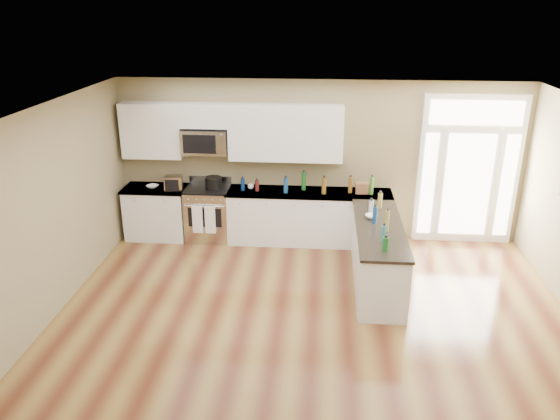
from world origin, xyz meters
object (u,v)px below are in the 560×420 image
(toaster_oven, at_px, (174,183))
(stockpot, at_px, (213,182))
(peninsula_cabinet, at_px, (377,257))
(kitchen_range, at_px, (209,213))

(toaster_oven, bearing_deg, stockpot, 1.88)
(stockpot, bearing_deg, peninsula_cabinet, -27.76)
(kitchen_range, relative_size, stockpot, 3.70)
(kitchen_range, bearing_deg, toaster_oven, -169.02)
(peninsula_cabinet, relative_size, toaster_oven, 7.72)
(kitchen_range, bearing_deg, stockpot, -2.82)
(kitchen_range, xyz_separation_m, stockpot, (0.11, -0.01, 0.58))
(peninsula_cabinet, distance_m, toaster_oven, 3.72)
(peninsula_cabinet, bearing_deg, kitchen_range, 153.11)
(peninsula_cabinet, height_order, stockpot, stockpot)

